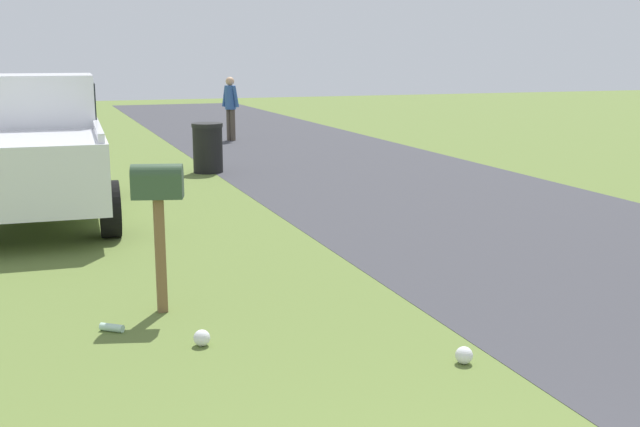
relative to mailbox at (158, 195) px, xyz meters
name	(u,v)px	position (x,y,z in m)	size (l,w,h in m)	color
road_asphalt	(583,251)	(0.52, -5.25, -1.12)	(60.00, 5.84, 0.01)	#38383D
mailbox	(158,195)	(0.00, 0.00, 0.00)	(0.32, 0.50, 1.41)	brown
pickup_truck	(31,143)	(5.12, 1.11, -0.02)	(4.91, 2.43, 2.09)	silver
trash_bin	(208,148)	(8.52, -2.24, -0.62)	(0.63, 0.63, 1.01)	black
pedestrian	(230,104)	(14.15, -4.08, -0.10)	(0.42, 0.40, 1.76)	#4C4238
litter_bag_far_scatter	(464,355)	(-2.09, -2.04, -1.06)	(0.14, 0.14, 0.14)	silver
litter_bag_midfield_b	(202,338)	(-1.01, -0.17, -1.06)	(0.14, 0.14, 0.14)	silver
litter_bottle_near_hydrant	(112,328)	(-0.39, 0.51, -1.09)	(0.07, 0.07, 0.22)	#B2D8BF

